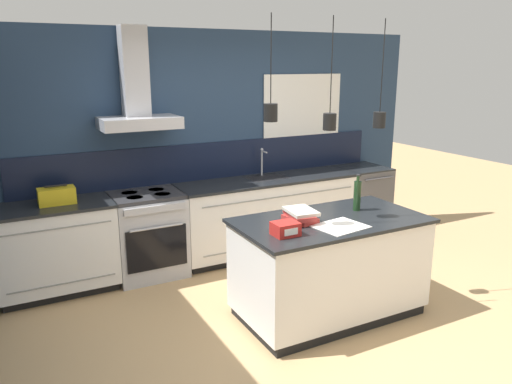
% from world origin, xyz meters
% --- Properties ---
extents(ground_plane, '(16.00, 16.00, 0.00)m').
position_xyz_m(ground_plane, '(0.00, 0.00, 0.00)').
color(ground_plane, tan).
rests_on(ground_plane, ground).
extents(wall_back, '(5.60, 2.05, 2.60)m').
position_xyz_m(wall_back, '(-0.05, 2.00, 1.36)').
color(wall_back, navy).
rests_on(wall_back, ground_plane).
extents(counter_run_left, '(1.13, 0.64, 0.91)m').
position_xyz_m(counter_run_left, '(-1.81, 1.69, 0.46)').
color(counter_run_left, black).
rests_on(counter_run_left, ground_plane).
extents(counter_run_sink, '(2.25, 0.64, 1.25)m').
position_xyz_m(counter_run_sink, '(0.60, 1.69, 0.46)').
color(counter_run_sink, black).
rests_on(counter_run_sink, ground_plane).
extents(oven_range, '(0.73, 0.66, 0.91)m').
position_xyz_m(oven_range, '(-0.88, 1.69, 0.46)').
color(oven_range, '#B5B5BA').
rests_on(oven_range, ground_plane).
extents(dishwasher, '(0.58, 0.65, 0.91)m').
position_xyz_m(dishwasher, '(2.01, 1.69, 0.46)').
color(dishwasher, '#4C4C51').
rests_on(dishwasher, ground_plane).
extents(kitchen_island, '(1.68, 0.92, 0.91)m').
position_xyz_m(kitchen_island, '(0.30, 0.05, 0.46)').
color(kitchen_island, black).
rests_on(kitchen_island, ground_plane).
extents(bottle_on_island, '(0.07, 0.07, 0.34)m').
position_xyz_m(bottle_on_island, '(0.67, 0.16, 1.05)').
color(bottle_on_island, '#193319').
rests_on(bottle_on_island, kitchen_island).
extents(book_stack, '(0.26, 0.36, 0.11)m').
position_xyz_m(book_stack, '(0.02, 0.12, 0.97)').
color(book_stack, '#B2332D').
rests_on(book_stack, kitchen_island).
extents(red_supply_box, '(0.20, 0.17, 0.11)m').
position_xyz_m(red_supply_box, '(-0.27, -0.12, 0.96)').
color(red_supply_box, red).
rests_on(red_supply_box, kitchen_island).
extents(paper_pile, '(0.45, 0.39, 0.01)m').
position_xyz_m(paper_pile, '(0.24, -0.16, 0.91)').
color(paper_pile, silver).
rests_on(paper_pile, kitchen_island).
extents(yellow_toolbox, '(0.34, 0.18, 0.19)m').
position_xyz_m(yellow_toolbox, '(-1.76, 1.69, 0.99)').
color(yellow_toolbox, gold).
rests_on(yellow_toolbox, counter_run_left).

